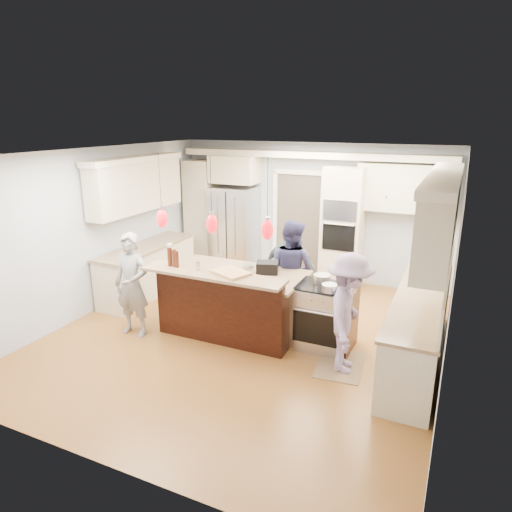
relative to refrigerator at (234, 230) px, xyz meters
The scene contains 23 objects.
ground_plane 3.19m from the refrigerator, 59.58° to the right, with size 6.00×6.00×0.00m, color #9D5F2B.
room_shell 3.20m from the refrigerator, 59.58° to the right, with size 5.54×6.04×2.72m.
refrigerator is the anchor object (origin of this frame).
oven_column 2.31m from the refrigerator, ahead, with size 0.72×0.69×2.30m.
back_upper_cabinets 1.12m from the refrigerator, ahead, with size 5.30×0.61×2.54m.
right_counter_run 4.63m from the refrigerator, 30.36° to the right, with size 0.64×3.10×2.51m.
left_cabinets 2.05m from the refrigerator, 115.94° to the right, with size 0.64×2.30×2.51m.
kitchen_island 2.91m from the refrigerator, 63.09° to the right, with size 2.10×1.46×1.12m.
island_range 3.71m from the refrigerator, 42.59° to the right, with size 0.82×0.71×0.92m.
pendant_lights 3.53m from the refrigerator, 67.57° to the right, with size 1.75×0.15×1.03m.
person_bar_end 3.30m from the refrigerator, 90.11° to the right, with size 0.57×0.38×1.57m, color gray.
person_far_left 2.64m from the refrigerator, 42.76° to the right, with size 0.80×0.62×1.64m, color navy.
person_far_right 2.33m from the refrigerator, 39.36° to the right, with size 0.87×0.36×1.49m, color #4C6A68.
person_range_side 4.34m from the refrigerator, 43.49° to the right, with size 1.01×0.58×1.57m, color #937EAA.
floor_rug 4.34m from the refrigerator, 43.64° to the right, with size 0.58×0.85×0.01m, color olive.
water_bottle 3.20m from the refrigerator, 79.38° to the right, with size 0.07×0.07×0.32m, color silver.
beer_bottle_a 3.24m from the refrigerator, 77.90° to the right, with size 0.06×0.06×0.25m, color #40190B.
beer_bottle_b 3.23m from the refrigerator, 79.32° to the right, with size 0.07×0.07×0.27m, color #40190B.
beer_bottle_c 3.27m from the refrigerator, 77.15° to the right, with size 0.06×0.06×0.24m, color #40190B.
drink_can 3.34m from the refrigerator, 71.42° to the right, with size 0.06×0.06×0.11m, color #B7B7BC.
cutting_board 3.48m from the refrigerator, 63.53° to the right, with size 0.49×0.35×0.04m, color tan.
pot_large 3.59m from the refrigerator, 42.86° to the right, with size 0.24×0.24×0.14m, color #B7B7BC.
pot_small 3.88m from the refrigerator, 43.69° to the right, with size 0.20×0.20×0.10m, color #B7B7BC.
Camera 1 is at (2.74, -5.64, 3.15)m, focal length 32.00 mm.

